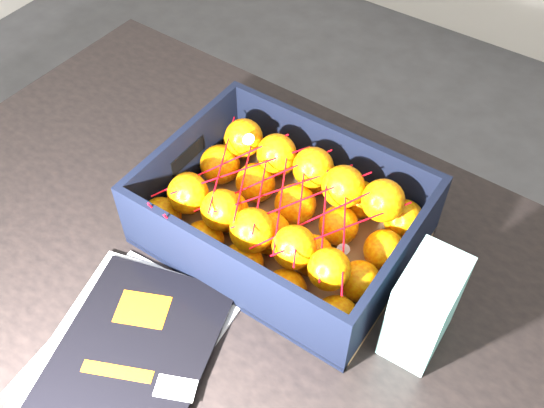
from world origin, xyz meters
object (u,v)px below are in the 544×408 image
Objects in this scene: table at (228,287)px; retail_carton at (424,308)px; magazine_stack at (128,350)px; produce_crate at (283,220)px.

table is 7.61× the size of retail_carton.
magazine_stack is 0.80× the size of produce_crate.
produce_crate reaches higher than table.
magazine_stack is 2.05× the size of retail_carton.
magazine_stack is (-0.01, -0.22, 0.11)m from table.
retail_carton is at bearing 37.93° from magazine_stack.
retail_carton is at bearing 6.34° from table.
produce_crate is 2.56× the size of retail_carton.
retail_carton is (0.32, 0.25, 0.07)m from magazine_stack.
produce_crate is (0.06, 0.30, 0.03)m from magazine_stack.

